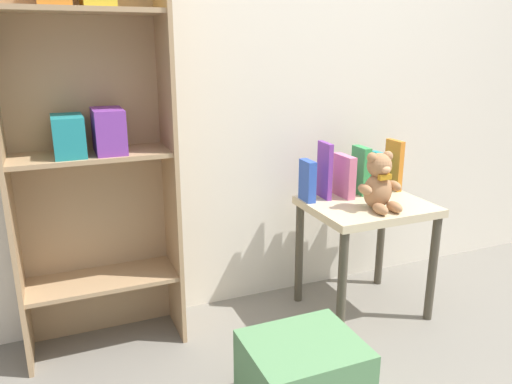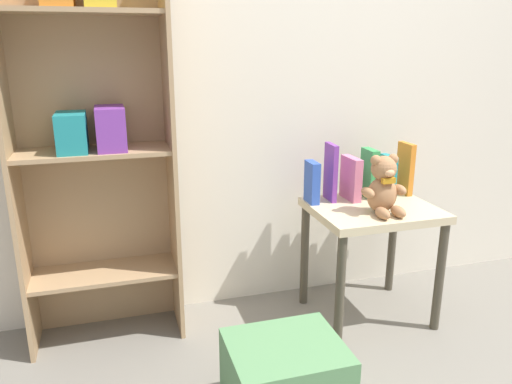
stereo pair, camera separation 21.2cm
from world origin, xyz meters
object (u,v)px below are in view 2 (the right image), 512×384
Objects in this scene: book_standing_teal at (388,176)px; teddy_bear at (384,187)px; book_standing_blue at (312,182)px; book_standing_pink at (351,178)px; book_standing_purple at (331,172)px; book_standing_orange at (405,169)px; display_table at (372,225)px; book_standing_green at (369,173)px; bookshelf_side at (92,128)px; storage_bin at (285,382)px.

teddy_bear is at bearing -125.26° from book_standing_teal.
book_standing_blue is 0.19m from book_standing_pink.
book_standing_orange is (0.39, -0.01, -0.01)m from book_standing_purple.
display_table is 0.25m from book_standing_green.
book_standing_pink reaches higher than book_standing_blue.
book_standing_orange reaches higher than display_table.
book_standing_orange is (0.24, 0.14, 0.22)m from display_table.
display_table is 0.24m from book_standing_pink.
book_standing_pink is at bearing 0.48° from book_standing_blue.
book_standing_purple is 1.15× the size of book_standing_green.
book_standing_pink is (1.13, -0.09, -0.28)m from bookshelf_side.
book_standing_pink is at bearing 100.17° from teddy_bear.
book_standing_pink is at bearing 179.78° from book_standing_orange.
display_table is at bearing 84.54° from teddy_bear.
book_standing_purple is 1.32× the size of book_standing_pink.
book_standing_pink reaches higher than storage_bin.
book_standing_orange is (1.42, -0.08, -0.25)m from bookshelf_side.
teddy_bear reaches higher than display_table.
bookshelf_side reaches higher than book_standing_pink.
book_standing_orange reaches higher than book_standing_blue.
teddy_bear is (-0.01, -0.09, 0.21)m from display_table.
bookshelf_side is 7.20× the size of book_standing_green.
storage_bin is (0.57, -0.76, -0.78)m from bookshelf_side.
book_standing_teal is at bearing -0.44° from book_standing_purple.
display_table is at bearing -70.69° from book_standing_pink.
book_standing_green is at bearing 70.70° from display_table.
book_standing_teal is at bearing 0.89° from book_standing_blue.
book_standing_teal is 1.13m from storage_bin.
book_standing_orange reaches higher than book_standing_pink.
teddy_bear is at bearing -102.80° from book_standing_green.
book_standing_blue is 0.97× the size of book_standing_teal.
book_standing_teal is (0.10, -0.01, -0.02)m from book_standing_green.
book_standing_blue is at bearing 136.07° from teddy_bear.
book_standing_purple reaches higher than book_standing_orange.
bookshelf_side is 1.36m from book_standing_teal.
storage_bin is at bearing -138.29° from display_table.
book_standing_pink is (-0.04, 0.22, -0.02)m from teddy_bear.
book_standing_purple is 1.06× the size of book_standing_orange.
book_standing_pink is at bearing -174.76° from book_standing_green.
book_standing_blue is (-0.23, 0.23, -0.02)m from teddy_bear.
display_table is 1.43× the size of storage_bin.
bookshelf_side is 6.28× the size of book_standing_purple.
book_standing_green is 0.93× the size of book_standing_orange.
book_standing_pink is (0.10, -0.02, -0.03)m from book_standing_purple.
display_table is (1.18, -0.22, -0.47)m from bookshelf_side.
display_table is 0.87m from storage_bin.
storage_bin is at bearing -143.01° from book_standing_orange.
bookshelf_side reaches higher than book_standing_blue.
book_standing_purple is 0.10m from book_standing_pink.
display_table reaches higher than storage_bin.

